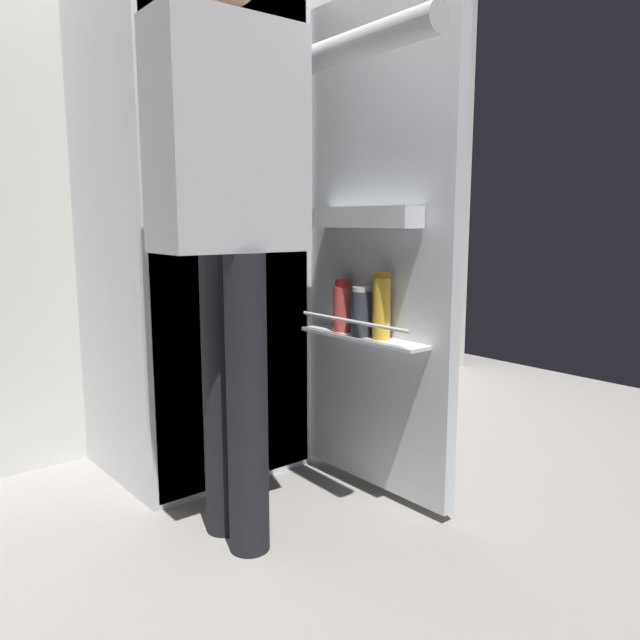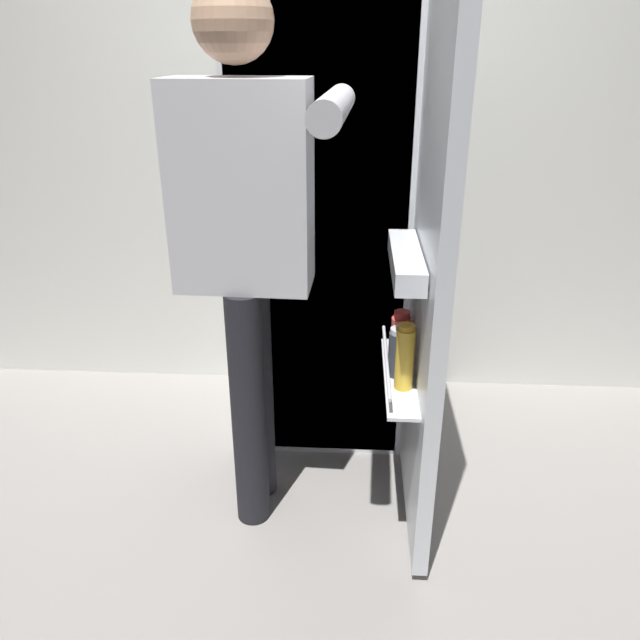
% 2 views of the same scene
% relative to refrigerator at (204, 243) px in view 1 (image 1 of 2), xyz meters
% --- Properties ---
extents(ground_plane, '(5.08, 5.08, 0.00)m').
position_rel_refrigerator_xyz_m(ground_plane, '(-0.03, -0.52, -0.89)').
color(ground_plane, gray).
extents(kitchen_wall, '(4.40, 0.10, 2.43)m').
position_rel_refrigerator_xyz_m(kitchen_wall, '(-0.03, 0.42, 0.32)').
color(kitchen_wall, silver).
rests_on(kitchen_wall, ground_plane).
extents(refrigerator, '(0.74, 1.33, 1.79)m').
position_rel_refrigerator_xyz_m(refrigerator, '(0.00, 0.00, 0.00)').
color(refrigerator, silver).
rests_on(refrigerator, ground_plane).
extents(person, '(0.56, 0.77, 1.78)m').
position_rel_refrigerator_xyz_m(person, '(-0.23, -0.59, 0.19)').
color(person, black).
rests_on(person, ground_plane).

